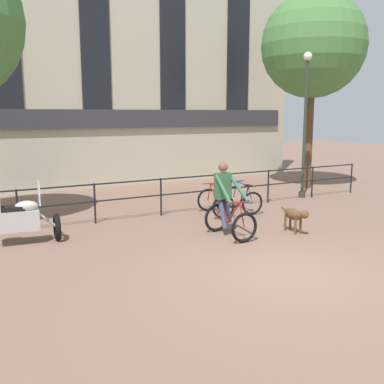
# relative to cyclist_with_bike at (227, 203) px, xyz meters

# --- Properties ---
(ground_plane) EXTENTS (60.00, 60.00, 0.00)m
(ground_plane) POSITION_rel_cyclist_with_bike_xyz_m (-0.44, -2.58, -0.76)
(ground_plane) COLOR #7A5B4C
(canal_railing) EXTENTS (15.05, 0.05, 1.05)m
(canal_railing) POSITION_rel_cyclist_with_bike_xyz_m (-0.44, 2.62, -0.05)
(canal_railing) COLOR black
(canal_railing) RESTS_ON ground_plane
(building_facade) EXTENTS (18.00, 0.72, 10.09)m
(building_facade) POSITION_rel_cyclist_with_bike_xyz_m (-0.44, 8.41, 4.26)
(building_facade) COLOR #BCB299
(building_facade) RESTS_ON ground_plane
(cyclist_with_bike) EXTENTS (0.70, 1.18, 1.70)m
(cyclist_with_bike) POSITION_rel_cyclist_with_bike_xyz_m (0.00, 0.00, 0.00)
(cyclist_with_bike) COLOR black
(cyclist_with_bike) RESTS_ON ground_plane
(dog) EXTENTS (0.26, 1.00, 0.61)m
(dog) POSITION_rel_cyclist_with_bike_xyz_m (1.55, -0.59, -0.33)
(dog) COLOR brown
(dog) RESTS_ON ground_plane
(parked_motorcycle) EXTENTS (1.81, 0.81, 1.35)m
(parked_motorcycle) POSITION_rel_cyclist_with_bike_xyz_m (-4.36, 1.59, -0.20)
(parked_motorcycle) COLOR black
(parked_motorcycle) RESTS_ON ground_plane
(parked_bicycle_near_lamp) EXTENTS (0.80, 1.19, 0.86)m
(parked_bicycle_near_lamp) POSITION_rel_cyclist_with_bike_xyz_m (0.93, 1.97, -0.41)
(parked_bicycle_near_lamp) COLOR black
(parked_bicycle_near_lamp) RESTS_ON ground_plane
(parked_bicycle_mid_left) EXTENTS (0.75, 1.16, 0.86)m
(parked_bicycle_mid_left) POSITION_rel_cyclist_with_bike_xyz_m (1.86, 1.97, -0.41)
(parked_bicycle_mid_left) COLOR black
(parked_bicycle_mid_left) RESTS_ON ground_plane
(street_lamp) EXTENTS (0.28, 0.28, 4.75)m
(street_lamp) POSITION_rel_cyclist_with_bike_xyz_m (4.89, 2.78, 1.89)
(street_lamp) COLOR #2D382D
(street_lamp) RESTS_ON ground_plane
(tree_canalside_right) EXTENTS (3.80, 3.80, 7.15)m
(tree_canalside_right) POSITION_rel_cyclist_with_bike_xyz_m (6.47, 4.21, 4.47)
(tree_canalside_right) COLOR brown
(tree_canalside_right) RESTS_ON ground_plane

